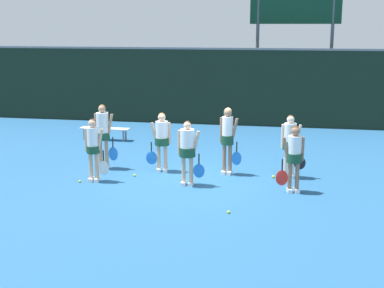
% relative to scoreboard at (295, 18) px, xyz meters
% --- Properties ---
extents(ground_plane, '(140.00, 140.00, 0.00)m').
position_rel_scoreboard_xyz_m(ground_plane, '(-2.49, -9.75, -4.21)').
color(ground_plane, '#235684').
extents(fence_windscreen, '(60.00, 0.08, 3.07)m').
position_rel_scoreboard_xyz_m(fence_windscreen, '(-2.49, -1.84, -2.66)').
color(fence_windscreen, black).
rests_on(fence_windscreen, ground_plane).
extents(scoreboard, '(3.69, 0.15, 5.39)m').
position_rel_scoreboard_xyz_m(scoreboard, '(0.00, 0.00, 0.00)').
color(scoreboard, '#515156').
rests_on(scoreboard, ground_plane).
extents(bench_courtside, '(1.76, 0.39, 0.43)m').
position_rel_scoreboard_xyz_m(bench_courtside, '(-6.38, -5.50, -3.84)').
color(bench_courtside, silver).
rests_on(bench_courtside, ground_plane).
extents(player_0, '(0.61, 0.33, 1.63)m').
position_rel_scoreboard_xyz_m(player_0, '(-4.91, -10.39, -3.27)').
color(player_0, tan).
rests_on(player_0, ground_plane).
extents(player_1, '(0.68, 0.40, 1.63)m').
position_rel_scoreboard_xyz_m(player_1, '(-2.49, -10.29, -3.25)').
color(player_1, tan).
rests_on(player_1, ground_plane).
extents(player_2, '(0.65, 0.37, 1.62)m').
position_rel_scoreboard_xyz_m(player_2, '(0.10, -10.37, -3.25)').
color(player_2, '#8C664C').
rests_on(player_2, ground_plane).
extents(player_3, '(0.65, 0.38, 1.80)m').
position_rel_scoreboard_xyz_m(player_3, '(-5.11, -9.13, -3.14)').
color(player_3, tan).
rests_on(player_3, ground_plane).
extents(player_4, '(0.68, 0.39, 1.62)m').
position_rel_scoreboard_xyz_m(player_4, '(-3.44, -9.13, -3.25)').
color(player_4, tan).
rests_on(player_4, ground_plane).
extents(player_5, '(0.60, 0.33, 1.81)m').
position_rel_scoreboard_xyz_m(player_5, '(-1.64, -9.09, -3.14)').
color(player_5, '#8C664C').
rests_on(player_5, ground_plane).
extents(player_6, '(0.66, 0.36, 1.66)m').
position_rel_scoreboard_xyz_m(player_6, '(-0.00, -9.11, -3.24)').
color(player_6, beige).
rests_on(player_6, ground_plane).
extents(tennis_ball_0, '(0.07, 0.07, 0.07)m').
position_rel_scoreboard_xyz_m(tennis_ball_0, '(-0.40, -9.25, -4.17)').
color(tennis_ball_0, '#CCE033').
rests_on(tennis_ball_0, ground_plane).
extents(tennis_ball_1, '(0.07, 0.07, 0.07)m').
position_rel_scoreboard_xyz_m(tennis_ball_1, '(-4.02, -9.79, -4.18)').
color(tennis_ball_1, '#CCE033').
rests_on(tennis_ball_1, ground_plane).
extents(tennis_ball_2, '(0.07, 0.07, 0.07)m').
position_rel_scoreboard_xyz_m(tennis_ball_2, '(-5.44, -8.35, -4.17)').
color(tennis_ball_2, '#CCE033').
rests_on(tennis_ball_2, ground_plane).
extents(tennis_ball_3, '(0.06, 0.06, 0.06)m').
position_rel_scoreboard_xyz_m(tennis_ball_3, '(-5.24, -10.59, -4.18)').
color(tennis_ball_3, '#CCE033').
rests_on(tennis_ball_3, ground_plane).
extents(tennis_ball_4, '(0.06, 0.06, 0.06)m').
position_rel_scoreboard_xyz_m(tennis_ball_4, '(-1.23, -12.17, -4.18)').
color(tennis_ball_4, '#CCE033').
rests_on(tennis_ball_4, ground_plane).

